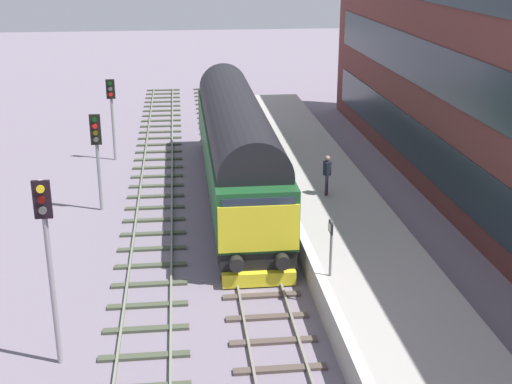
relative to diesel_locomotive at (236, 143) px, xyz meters
The scene contains 10 objects.
ground_plane 5.34m from the diesel_locomotive, 90.01° to the right, with size 140.00×140.00×0.00m, color slate.
track_main 5.31m from the diesel_locomotive, 90.01° to the right, with size 2.50×60.00×0.15m.
track_adjacent_west 6.42m from the diesel_locomotive, 127.26° to the right, with size 2.50×60.00×0.15m.
station_platform 6.26m from the diesel_locomotive, 52.74° to the right, with size 4.00×44.00×1.01m.
diesel_locomotive is the anchor object (origin of this frame).
signal_post_near 13.88m from the diesel_locomotive, 114.92° to the right, with size 0.44×0.22×5.20m.
signal_post_mid 5.94m from the diesel_locomotive, 169.77° to the right, with size 0.44×0.22×4.16m.
signal_post_far 8.60m from the diesel_locomotive, 132.77° to the left, with size 0.44×0.22×4.24m.
platform_number_sign 10.41m from the diesel_locomotive, 78.83° to the right, with size 0.10×0.44×1.78m.
waiting_passenger 4.54m from the diesel_locomotive, 40.34° to the right, with size 0.42×0.50×1.64m.
Camera 1 is at (-2.38, -24.34, 10.60)m, focal length 48.60 mm.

